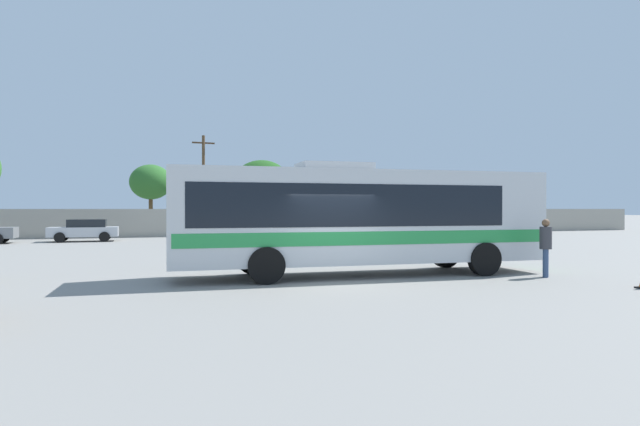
# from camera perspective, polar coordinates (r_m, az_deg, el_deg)

# --- Properties ---
(ground_plane) EXTENTS (300.00, 300.00, 0.00)m
(ground_plane) POSITION_cam_1_polar(r_m,az_deg,el_deg) (25.06, -6.16, -4.33)
(ground_plane) COLOR gray
(perimeter_wall) EXTENTS (80.00, 0.30, 2.07)m
(perimeter_wall) POSITION_cam_1_polar(r_m,az_deg,el_deg) (41.92, -10.95, -1.00)
(perimeter_wall) COLOR #9E998C
(perimeter_wall) RESTS_ON ground_plane
(coach_bus_silver_green) EXTENTS (11.88, 3.01, 3.50)m
(coach_bus_silver_green) POSITION_cam_1_polar(r_m,az_deg,el_deg) (16.94, 3.91, -0.29)
(coach_bus_silver_green) COLOR silver
(coach_bus_silver_green) RESTS_ON ground_plane
(attendant_by_bus_door) EXTENTS (0.51, 0.51, 1.77)m
(attendant_by_bus_door) POSITION_cam_1_polar(r_m,az_deg,el_deg) (17.83, 22.73, -3.08)
(attendant_by_bus_door) COLOR #33476B
(attendant_by_bus_door) RESTS_ON ground_plane
(parked_car_second_silver) EXTENTS (4.15, 2.00, 1.42)m
(parked_car_second_silver) POSITION_cam_1_polar(r_m,az_deg,el_deg) (37.59, -23.59, -1.62)
(parked_car_second_silver) COLOR #B7BABF
(parked_car_second_silver) RESTS_ON ground_plane
(utility_pole_near) EXTENTS (1.80, 0.29, 7.99)m
(utility_pole_near) POSITION_cam_1_polar(r_m,az_deg,el_deg) (44.48, -12.20, 3.13)
(utility_pole_near) COLOR #4C3823
(utility_pole_near) RESTS_ON ground_plane
(roadside_tree_midleft) EXTENTS (3.35, 3.35, 5.69)m
(roadside_tree_midleft) POSITION_cam_1_polar(r_m,az_deg,el_deg) (46.05, -17.45, 3.11)
(roadside_tree_midleft) COLOR brown
(roadside_tree_midleft) RESTS_ON ground_plane
(roadside_tree_midright) EXTENTS (5.09, 5.09, 6.26)m
(roadside_tree_midright) POSITION_cam_1_polar(r_m,az_deg,el_deg) (46.57, -6.17, 2.91)
(roadside_tree_midright) COLOR brown
(roadside_tree_midright) RESTS_ON ground_plane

